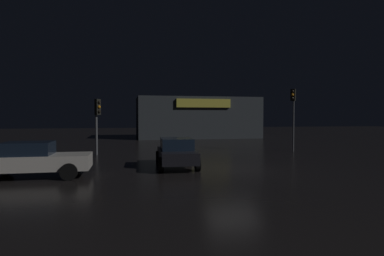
{
  "coord_description": "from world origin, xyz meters",
  "views": [
    {
      "loc": [
        -5.06,
        -14.67,
        2.56
      ],
      "look_at": [
        -0.35,
        7.84,
        1.75
      ],
      "focal_mm": 30.34,
      "sensor_mm": 36.0,
      "label": 1
    }
  ],
  "objects_px": {
    "store_building": "(197,118)",
    "car_near": "(176,152)",
    "traffic_signal_main": "(97,116)",
    "car_far": "(34,159)",
    "traffic_signal_opposite": "(293,105)"
  },
  "relations": [
    {
      "from": "traffic_signal_main",
      "to": "car_near",
      "type": "relative_size",
      "value": 0.86
    },
    {
      "from": "car_far",
      "to": "traffic_signal_main",
      "type": "bearing_deg",
      "value": 75.82
    },
    {
      "from": "traffic_signal_opposite",
      "to": "car_near",
      "type": "xyz_separation_m",
      "value": [
        -9.51,
        -5.53,
        -2.67
      ]
    },
    {
      "from": "car_near",
      "to": "car_far",
      "type": "height_order",
      "value": "car_far"
    },
    {
      "from": "store_building",
      "to": "traffic_signal_opposite",
      "type": "bearing_deg",
      "value": -78.83
    },
    {
      "from": "traffic_signal_main",
      "to": "traffic_signal_opposite",
      "type": "relative_size",
      "value": 0.81
    },
    {
      "from": "traffic_signal_main",
      "to": "car_far",
      "type": "distance_m",
      "value": 8.23
    },
    {
      "from": "traffic_signal_opposite",
      "to": "car_near",
      "type": "relative_size",
      "value": 1.06
    },
    {
      "from": "car_near",
      "to": "traffic_signal_main",
      "type": "bearing_deg",
      "value": 124.94
    },
    {
      "from": "traffic_signal_opposite",
      "to": "car_near",
      "type": "height_order",
      "value": "traffic_signal_opposite"
    },
    {
      "from": "store_building",
      "to": "car_near",
      "type": "bearing_deg",
      "value": -105.11
    },
    {
      "from": "traffic_signal_opposite",
      "to": "car_far",
      "type": "relative_size",
      "value": 1.03
    },
    {
      "from": "traffic_signal_main",
      "to": "car_far",
      "type": "bearing_deg",
      "value": -104.18
    },
    {
      "from": "traffic_signal_opposite",
      "to": "car_near",
      "type": "distance_m",
      "value": 11.33
    },
    {
      "from": "store_building",
      "to": "car_near",
      "type": "relative_size",
      "value": 3.34
    }
  ]
}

